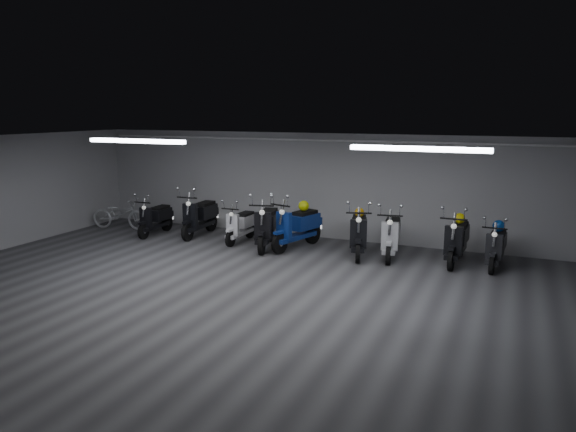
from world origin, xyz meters
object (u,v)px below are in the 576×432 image
at_px(scooter_1, 199,210).
at_px(scooter_4, 297,220).
at_px(scooter_5, 359,226).
at_px(helmet_3, 499,226).
at_px(scooter_0, 155,213).
at_px(helmet_0, 460,218).
at_px(scooter_6, 392,229).
at_px(helmet_2, 304,206).
at_px(scooter_2, 240,220).
at_px(scooter_8, 457,233).
at_px(scooter_9, 497,240).
at_px(helmet_1, 359,212).
at_px(bicycle, 119,211).
at_px(scooter_3, 267,219).

relative_size(scooter_1, scooter_4, 0.98).
height_order(scooter_5, helmet_3, scooter_5).
distance_m(scooter_0, scooter_5, 5.75).
bearing_deg(helmet_0, scooter_6, -166.19).
relative_size(scooter_0, helmet_0, 6.77).
height_order(scooter_1, helmet_2, scooter_1).
bearing_deg(helmet_3, scooter_2, -176.89).
height_order(scooter_8, scooter_9, scooter_8).
bearing_deg(scooter_9, scooter_5, -172.70).
xyz_separation_m(scooter_1, scooter_8, (6.75, -0.05, -0.02)).
distance_m(scooter_5, helmet_1, 0.39).
height_order(scooter_5, bicycle, scooter_5).
bearing_deg(bicycle, scooter_2, -100.67).
height_order(scooter_9, helmet_0, scooter_9).
bearing_deg(helmet_2, scooter_0, -174.27).
distance_m(scooter_1, scooter_4, 2.97).
relative_size(scooter_1, helmet_2, 7.20).
xyz_separation_m(scooter_3, helmet_2, (0.78, 0.51, 0.30)).
bearing_deg(scooter_2, scooter_8, 1.82).
height_order(scooter_6, helmet_0, scooter_6).
xyz_separation_m(scooter_6, scooter_8, (1.45, 0.10, 0.01)).
xyz_separation_m(scooter_0, bicycle, (-1.42, 0.23, -0.07)).
xyz_separation_m(scooter_5, helmet_1, (-0.07, 0.26, 0.28)).
bearing_deg(bicycle, scooter_9, -99.69).
distance_m(scooter_5, helmet_2, 1.58).
relative_size(scooter_5, helmet_3, 7.23).
xyz_separation_m(helmet_1, helmet_3, (3.12, 0.14, -0.09)).
bearing_deg(scooter_3, helmet_3, -8.00).
relative_size(scooter_0, helmet_1, 7.24).
relative_size(scooter_5, helmet_2, 7.10).
bearing_deg(scooter_4, scooter_8, 18.89).
height_order(scooter_4, scooter_5, scooter_4).
bearing_deg(scooter_8, helmet_2, -178.86).
height_order(scooter_6, scooter_9, scooter_6).
distance_m(scooter_2, scooter_3, 0.94).
bearing_deg(helmet_0, bicycle, -177.82).
relative_size(scooter_5, scooter_6, 1.02).
height_order(helmet_0, helmet_3, helmet_0).
distance_m(helmet_0, helmet_1, 2.29).
distance_m(scooter_5, bicycle, 7.17).
relative_size(scooter_0, scooter_6, 0.89).
bearing_deg(scooter_1, helmet_3, -1.67).
relative_size(scooter_3, helmet_2, 7.39).
height_order(scooter_8, helmet_1, scooter_8).
relative_size(scooter_5, bicycle, 1.14).
bearing_deg(scooter_9, bicycle, -175.54).
relative_size(scooter_6, bicycle, 1.11).
distance_m(scooter_2, scooter_5, 3.19).
xyz_separation_m(scooter_2, helmet_1, (3.12, 0.19, 0.39)).
xyz_separation_m(scooter_9, helmet_1, (-3.10, 0.09, 0.37)).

